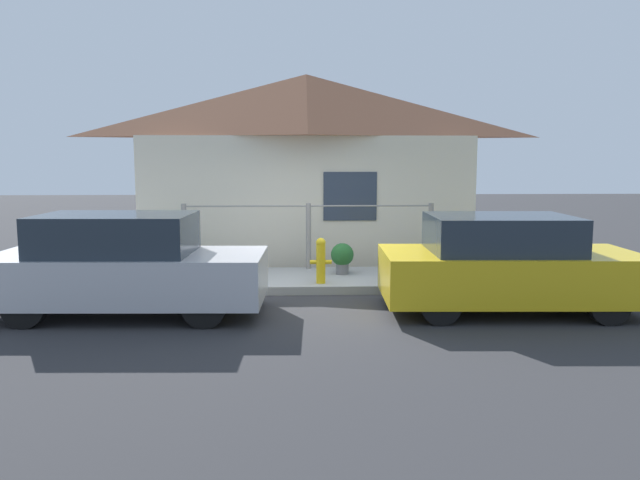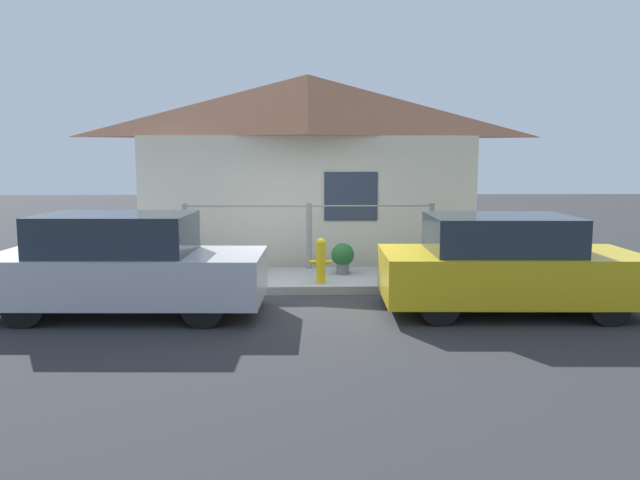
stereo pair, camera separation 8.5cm
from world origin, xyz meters
name	(u,v)px [view 1 (the left image)]	position (x,y,z in m)	size (l,w,h in m)	color
ground_plane	(311,295)	(0.00, 0.00, 0.00)	(60.00, 60.00, 0.00)	#2D2D30
sidewalk	(310,280)	(0.00, 0.96, 0.07)	(24.00, 1.92, 0.14)	#9E9E99
house	(307,115)	(0.00, 3.54, 3.23)	(7.40, 2.23, 4.11)	beige
fence	(308,233)	(0.00, 1.77, 0.84)	(4.90, 0.10, 1.28)	gray
car_left	(125,266)	(-2.74, -1.22, 0.73)	(3.99, 1.77, 1.49)	#B7B7BC
car_right	(506,265)	(2.89, -1.22, 0.71)	(3.82, 1.91, 1.45)	gold
fire_hydrant	(321,260)	(0.18, 0.32, 0.56)	(0.38, 0.17, 0.79)	yellow
potted_plant_near_hydrant	(342,256)	(0.61, 1.16, 0.48)	(0.43, 0.43, 0.58)	slate
potted_plant_by_fence	(164,254)	(-2.78, 1.63, 0.48)	(0.49, 0.49, 0.61)	slate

